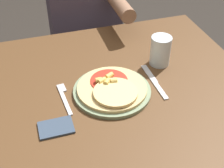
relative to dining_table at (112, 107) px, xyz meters
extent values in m
cube|color=brown|center=(0.00, 0.00, 0.10)|extent=(1.09, 0.91, 0.03)
cylinder|color=brown|center=(-0.49, 0.39, -0.28)|extent=(0.06, 0.06, 0.72)
cylinder|color=brown|center=(0.49, 0.39, -0.28)|extent=(0.06, 0.06, 0.72)
cylinder|color=gray|center=(-0.01, -0.04, 0.12)|extent=(0.29, 0.29, 0.01)
cylinder|color=#DBBC7A|center=(-0.01, -0.04, 0.13)|extent=(0.26, 0.26, 0.01)
cylinder|color=#B22D1E|center=(-0.01, 0.00, 0.14)|extent=(0.14, 0.14, 0.00)
cylinder|color=#E8C881|center=(-0.01, -0.08, 0.15)|extent=(0.16, 0.16, 0.01)
cylinder|color=#E5BC5B|center=(-0.05, 0.00, 0.15)|extent=(0.03, 0.02, 0.02)
cylinder|color=#E5BC5B|center=(-0.03, -0.02, 0.15)|extent=(0.03, 0.03, 0.02)
cylinder|color=#E5BC5B|center=(-0.01, 0.01, 0.15)|extent=(0.04, 0.03, 0.02)
cylinder|color=#E5BC5B|center=(0.00, -0.02, 0.15)|extent=(0.03, 0.02, 0.02)
cylinder|color=#E5BC5B|center=(-0.04, -0.01, 0.15)|extent=(0.04, 0.03, 0.02)
cube|color=silver|center=(-0.19, -0.05, 0.11)|extent=(0.02, 0.13, 0.00)
cube|color=silver|center=(-0.19, 0.04, 0.11)|extent=(0.03, 0.05, 0.00)
cube|color=silver|center=(0.16, -0.09, 0.11)|extent=(0.02, 0.10, 0.00)
cube|color=silver|center=(0.16, 0.02, 0.11)|extent=(0.02, 0.12, 0.00)
cylinder|color=silver|center=(0.23, 0.08, 0.17)|extent=(0.08, 0.08, 0.12)
cube|color=#38475B|center=(-0.24, -0.16, 0.12)|extent=(0.11, 0.08, 0.01)
cylinder|color=#2D2D38|center=(-0.03, 0.70, -0.40)|extent=(0.11, 0.11, 0.48)
cylinder|color=#2D2D38|center=(0.14, 0.70, -0.40)|extent=(0.11, 0.11, 0.48)
cube|color=#4C4256|center=(0.05, 0.70, 0.11)|extent=(0.38, 0.22, 0.53)
cylinder|color=#8E664C|center=(0.17, 0.44, 0.23)|extent=(0.07, 0.30, 0.07)
camera|label=1|loc=(-0.27, -0.88, 0.86)|focal=50.00mm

